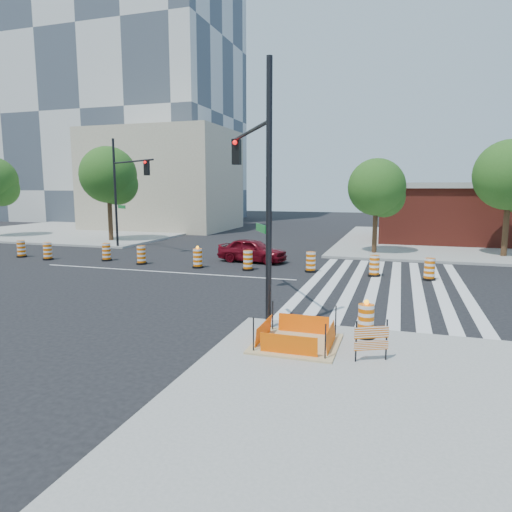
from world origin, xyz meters
name	(u,v)px	position (x,y,z in m)	size (l,w,h in m)	color
ground	(162,272)	(0.00, 0.00, 0.00)	(120.00, 120.00, 0.00)	black
sidewalk_ne	(489,243)	(18.00, 18.00, 0.07)	(22.00, 22.00, 0.15)	gray
sidewalk_nw	(91,230)	(-18.00, 18.00, 0.07)	(22.00, 22.00, 0.15)	gray
crosswalk_east	(385,285)	(10.95, 0.00, 0.01)	(6.75, 13.50, 0.01)	silver
lane_centerline	(162,272)	(0.00, 0.00, 0.01)	(14.00, 0.12, 0.01)	silver
excavation_pit	(296,342)	(9.00, -9.00, 0.22)	(2.20, 2.20, 0.90)	tan
tower_nw	(122,45)	(-24.00, 34.00, 22.50)	(28.00, 18.00, 45.00)	silver
brick_storefront	(491,213)	(18.00, 18.00, 2.32)	(16.50, 8.50, 4.60)	maroon
beige_midrise	(163,180)	(-12.00, 22.00, 5.00)	(14.00, 10.00, 10.00)	tan
red_coupe	(252,250)	(3.44, 4.34, 0.68)	(1.61, 4.00, 1.36)	#610812
signal_pole_se	(256,173)	(7.07, -6.44, 4.69)	(3.06, 5.04, 7.64)	black
signal_pole_nw	(125,183)	(-6.28, 6.51, 4.57)	(4.87, 3.06, 7.44)	black
pit_drum	(366,322)	(10.69, -7.85, 0.59)	(0.54, 0.54, 1.07)	black
barricade	(371,339)	(10.94, -9.58, 0.70)	(0.78, 0.41, 1.00)	#E25F04
tree_north_b	(109,178)	(-10.16, 10.32, 4.97)	(4.35, 4.35, 7.40)	#382314
tree_north_c	(377,190)	(10.01, 9.43, 4.07)	(3.57, 3.57, 6.06)	#382314
tree_north_d	(510,179)	(17.59, 10.29, 4.75)	(4.16, 4.16, 7.08)	#382314
median_drum_0	(21,249)	(-10.71, 1.80, 0.48)	(0.60, 0.60, 1.02)	black
median_drum_1	(48,252)	(-8.40, 1.45, 0.48)	(0.60, 0.60, 1.02)	black
median_drum_2	(106,253)	(-4.86, 2.20, 0.48)	(0.60, 0.60, 1.02)	black
median_drum_3	(141,256)	(-2.25, 1.75, 0.48)	(0.60, 0.60, 1.02)	black
median_drum_4	(198,259)	(1.25, 1.63, 0.49)	(0.60, 0.60, 1.18)	black
median_drum_5	(248,261)	(4.04, 1.74, 0.48)	(0.60, 0.60, 1.02)	black
median_drum_6	(311,263)	(7.24, 2.25, 0.48)	(0.60, 0.60, 1.02)	black
median_drum_7	(374,267)	(10.38, 2.03, 0.48)	(0.60, 0.60, 1.02)	black
median_drum_8	(429,270)	(12.86, 1.86, 0.48)	(0.60, 0.60, 1.02)	black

